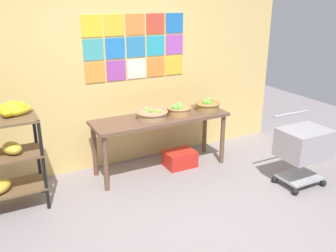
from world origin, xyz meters
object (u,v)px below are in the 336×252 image
object	(u,v)px
fruit_basket_back_left	(152,114)
fruit_basket_right	(207,105)
shopping_cart	(303,146)
produce_crate_under_table	(180,159)
display_table	(161,124)
fruit_basket_left	(179,110)

from	to	relation	value
fruit_basket_back_left	fruit_basket_right	xyz separation A→B (m)	(0.80, -0.03, 0.01)
fruit_basket_right	shopping_cart	world-z (taller)	fruit_basket_right
fruit_basket_back_left	produce_crate_under_table	bearing A→B (deg)	-6.96
shopping_cart	display_table	bearing A→B (deg)	145.01
display_table	fruit_basket_left	xyz separation A→B (m)	(0.25, -0.02, 0.16)
fruit_basket_left	produce_crate_under_table	bearing A→B (deg)	-61.68
fruit_basket_left	fruit_basket_right	xyz separation A→B (m)	(0.44, -0.01, 0.00)
produce_crate_under_table	fruit_basket_right	bearing A→B (deg)	2.39
display_table	fruit_basket_back_left	world-z (taller)	fruit_basket_back_left
fruit_basket_left	shopping_cart	distance (m)	1.57
display_table	shopping_cart	distance (m)	1.74
fruit_basket_right	produce_crate_under_table	world-z (taller)	fruit_basket_right
fruit_basket_left	fruit_basket_right	world-z (taller)	same
produce_crate_under_table	shopping_cart	distance (m)	1.57
produce_crate_under_table	fruit_basket_back_left	bearing A→B (deg)	173.04
fruit_basket_back_left	display_table	bearing A→B (deg)	1.17
shopping_cart	produce_crate_under_table	bearing A→B (deg)	139.84
fruit_basket_right	shopping_cart	bearing A→B (deg)	-61.41
fruit_basket_back_left	shopping_cart	xyz separation A→B (m)	(1.42, -1.16, -0.27)
display_table	shopping_cart	size ratio (longest dim) A/B	2.08
fruit_basket_left	produce_crate_under_table	distance (m)	0.68
fruit_basket_back_left	fruit_basket_right	bearing A→B (deg)	-2.05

